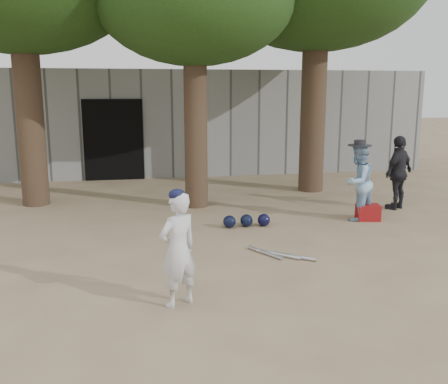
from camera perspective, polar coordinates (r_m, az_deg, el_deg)
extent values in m
plane|color=#937C5E|center=(6.64, -3.57, -9.98)|extent=(70.00, 70.00, 0.00)
imported|color=silver|center=(5.69, -5.26, -6.59)|extent=(0.58, 0.52, 1.33)
imported|color=#88B0D3|center=(9.75, 15.05, 1.08)|extent=(0.90, 0.86, 1.46)
imported|color=black|center=(10.91, 19.32, 2.10)|extent=(0.96, 0.78, 1.53)
cube|color=maroon|center=(9.90, 16.13, -2.24)|extent=(0.47, 0.39, 0.30)
cube|color=gray|center=(14.18, -7.66, 7.69)|extent=(16.00, 0.35, 3.00)
cube|color=black|center=(14.00, -12.50, 5.82)|extent=(1.60, 0.08, 2.20)
cube|color=slate|center=(16.67, -8.12, 8.24)|extent=(16.00, 5.00, 3.00)
sphere|color=black|center=(8.98, 0.63, -3.41)|extent=(0.23, 0.23, 0.23)
sphere|color=black|center=(9.06, 2.59, -3.28)|extent=(0.23, 0.23, 0.23)
sphere|color=black|center=(9.12, 4.57, -3.20)|extent=(0.23, 0.23, 0.23)
cylinder|color=#B4B5BB|center=(7.61, 4.71, -6.92)|extent=(0.40, 0.66, 0.06)
cylinder|color=#B4B5BB|center=(7.55, 6.28, -7.10)|extent=(0.57, 0.53, 0.06)
cylinder|color=#B4B5BB|center=(7.49, 7.87, -7.29)|extent=(0.60, 0.49, 0.06)
cylinder|color=brown|center=(11.33, -21.62, 12.37)|extent=(0.56, 0.56, 5.50)
cylinder|color=brown|center=(10.42, -3.30, 11.91)|extent=(0.48, 0.48, 5.00)
cylinder|color=brown|center=(12.33, 10.30, 13.55)|extent=(0.60, 0.60, 5.80)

